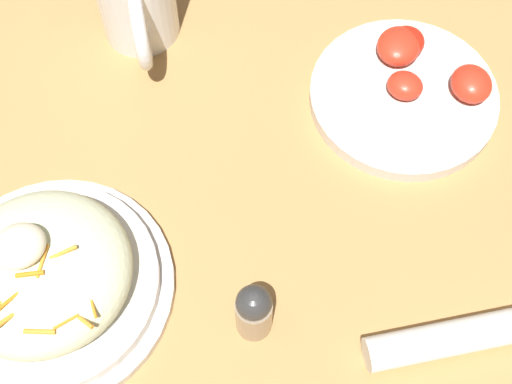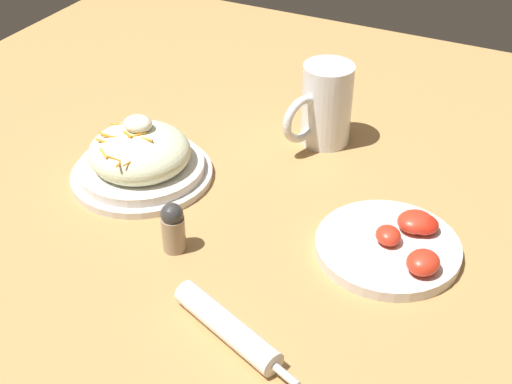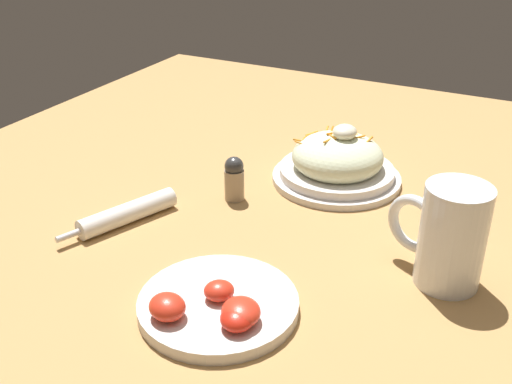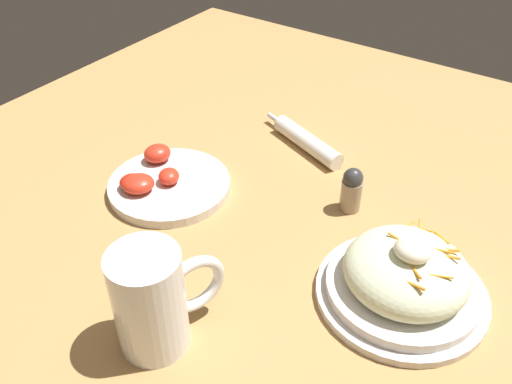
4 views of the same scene
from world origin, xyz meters
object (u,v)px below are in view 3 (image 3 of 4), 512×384
object	(u,v)px
salad_plate	(337,163)
napkin_roll	(127,213)
beer_mug	(449,241)
tomato_plate	(218,305)
salt_shaker	(234,178)

from	to	relation	value
salad_plate	napkin_roll	world-z (taller)	salad_plate
beer_mug	tomato_plate	bearing A→B (deg)	130.52
salad_plate	beer_mug	distance (m)	0.31
beer_mug	napkin_roll	xyz separation A→B (m)	(-0.07, 0.45, -0.04)
beer_mug	napkin_roll	world-z (taller)	beer_mug
napkin_roll	salt_shaker	distance (m)	0.18
salt_shaker	tomato_plate	bearing A→B (deg)	-154.96
salad_plate	napkin_roll	size ratio (longest dim) A/B	1.15
beer_mug	salt_shaker	world-z (taller)	beer_mug
tomato_plate	napkin_roll	bearing A→B (deg)	61.37
salad_plate	salt_shaker	distance (m)	0.18
beer_mug	salt_shaker	size ratio (longest dim) A/B	1.86
beer_mug	tomato_plate	xyz separation A→B (m)	(-0.19, 0.22, -0.05)
salad_plate	tomato_plate	size ratio (longest dim) A/B	1.12
tomato_plate	salad_plate	bearing A→B (deg)	0.17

